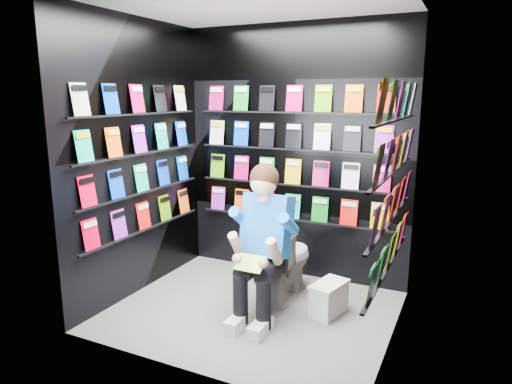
% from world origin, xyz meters
% --- Properties ---
extents(floor, '(2.40, 2.40, 0.00)m').
position_xyz_m(floor, '(0.00, 0.00, 0.00)').
color(floor, slate).
rests_on(floor, ground).
extents(ceiling, '(2.40, 2.40, 0.00)m').
position_xyz_m(ceiling, '(0.00, 0.00, 2.60)').
color(ceiling, white).
rests_on(ceiling, floor).
extents(wall_back, '(2.40, 0.04, 2.60)m').
position_xyz_m(wall_back, '(0.00, 1.00, 1.30)').
color(wall_back, black).
rests_on(wall_back, floor).
extents(wall_front, '(2.40, 0.04, 2.60)m').
position_xyz_m(wall_front, '(0.00, -1.00, 1.30)').
color(wall_front, black).
rests_on(wall_front, floor).
extents(wall_left, '(0.04, 2.00, 2.60)m').
position_xyz_m(wall_left, '(-1.20, 0.00, 1.30)').
color(wall_left, black).
rests_on(wall_left, floor).
extents(wall_right, '(0.04, 2.00, 2.60)m').
position_xyz_m(wall_right, '(1.20, 0.00, 1.30)').
color(wall_right, black).
rests_on(wall_right, floor).
extents(comics_back, '(2.10, 0.06, 1.37)m').
position_xyz_m(comics_back, '(0.00, 0.97, 1.31)').
color(comics_back, red).
rests_on(comics_back, wall_back).
extents(comics_left, '(0.06, 1.70, 1.37)m').
position_xyz_m(comics_left, '(-1.17, 0.00, 1.31)').
color(comics_left, red).
rests_on(comics_left, wall_left).
extents(comics_right, '(0.06, 1.70, 1.37)m').
position_xyz_m(comics_right, '(1.17, 0.00, 1.31)').
color(comics_right, red).
rests_on(comics_right, wall_right).
extents(toilet, '(0.42, 0.75, 0.73)m').
position_xyz_m(toilet, '(0.13, 0.43, 0.37)').
color(toilet, white).
rests_on(toilet, floor).
extents(longbox, '(0.28, 0.40, 0.27)m').
position_xyz_m(longbox, '(0.64, 0.24, 0.13)').
color(longbox, white).
rests_on(longbox, floor).
extents(longbox_lid, '(0.30, 0.42, 0.03)m').
position_xyz_m(longbox_lid, '(0.64, 0.24, 0.28)').
color(longbox_lid, white).
rests_on(longbox_lid, longbox).
extents(reader, '(0.55, 0.81, 1.48)m').
position_xyz_m(reader, '(0.13, 0.05, 0.79)').
color(reader, blue).
rests_on(reader, toilet).
extents(held_comic, '(0.24, 0.14, 0.10)m').
position_xyz_m(held_comic, '(0.13, -0.30, 0.58)').
color(held_comic, '#38AF60').
rests_on(held_comic, reader).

